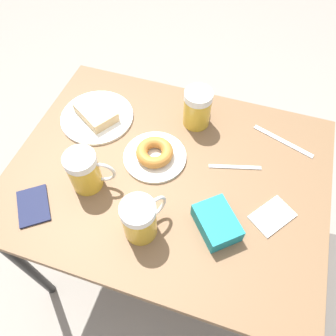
{
  "coord_description": "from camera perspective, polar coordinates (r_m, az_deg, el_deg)",
  "views": [
    {
      "loc": [
        0.55,
        0.18,
        1.59
      ],
      "look_at": [
        0.0,
        0.0,
        0.74
      ],
      "focal_mm": 35.0,
      "sensor_mm": 36.0,
      "label": 1
    }
  ],
  "objects": [
    {
      "name": "blue_pouch",
      "position": [
        0.94,
        8.47,
        -9.43
      ],
      "size": [
        0.16,
        0.16,
        0.05
      ],
      "rotation": [
        0.0,
        0.0,
        0.71
      ],
      "color": "teal",
      "rests_on": "table"
    },
    {
      "name": "napkin_folded",
      "position": [
        1.01,
        17.71,
        -7.98
      ],
      "size": [
        0.15,
        0.14,
        0.0
      ],
      "rotation": [
        0.0,
        0.0,
        5.64
      ],
      "color": "white",
      "rests_on": "table"
    },
    {
      "name": "fork",
      "position": [
        1.07,
        11.57,
        0.17
      ],
      "size": [
        0.06,
        0.16,
        0.0
      ],
      "rotation": [
        0.0,
        0.0,
        0.27
      ],
      "color": "silver",
      "rests_on": "table"
    },
    {
      "name": "passport_near_edge",
      "position": [
        1.05,
        -22.4,
        -6.1
      ],
      "size": [
        0.15,
        0.15,
        0.01
      ],
      "rotation": [
        0.0,
        0.0,
        5.35
      ],
      "color": "#141938",
      "rests_on": "table"
    },
    {
      "name": "beer_mug_left",
      "position": [
        0.99,
        -14.28,
        -0.52
      ],
      "size": [
        0.09,
        0.14,
        0.14
      ],
      "color": "gold",
      "rests_on": "table"
    },
    {
      "name": "plate_with_donut",
      "position": [
        1.06,
        -2.33,
        2.43
      ],
      "size": [
        0.21,
        0.21,
        0.05
      ],
      "color": "white",
      "rests_on": "table"
    },
    {
      "name": "beer_mug_center",
      "position": [
        1.13,
        5.16,
        10.45
      ],
      "size": [
        0.14,
        0.09,
        0.14
      ],
      "color": "gold",
      "rests_on": "table"
    },
    {
      "name": "beer_mug_right",
      "position": [
        0.89,
        -4.87,
        -8.86
      ],
      "size": [
        0.13,
        0.1,
        0.14
      ],
      "color": "gold",
      "rests_on": "table"
    },
    {
      "name": "table",
      "position": [
        1.09,
        0.0,
        -2.45
      ],
      "size": [
        0.77,
        1.0,
        0.72
      ],
      "color": "brown",
      "rests_on": "ground_plane"
    },
    {
      "name": "ground_plane",
      "position": [
        1.69,
        0.0,
        -14.23
      ],
      "size": [
        8.0,
        8.0,
        0.0
      ],
      "primitive_type": "plane",
      "color": "gray"
    },
    {
      "name": "knife",
      "position": [
        1.18,
        19.38,
        4.43
      ],
      "size": [
        0.09,
        0.21,
        0.0
      ],
      "rotation": [
        0.0,
        0.0,
        5.94
      ],
      "color": "silver",
      "rests_on": "table"
    },
    {
      "name": "plate_with_cake",
      "position": [
        1.2,
        -12.32,
        9.03
      ],
      "size": [
        0.26,
        0.26,
        0.05
      ],
      "color": "white",
      "rests_on": "table"
    }
  ]
}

